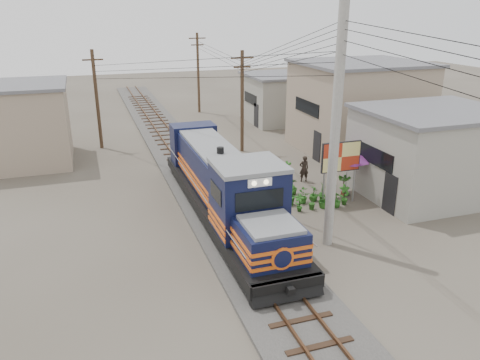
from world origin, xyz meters
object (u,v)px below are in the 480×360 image
object	(u,v)px
vendor	(304,169)
locomotive	(224,187)
market_umbrella	(348,155)
billboard	(341,159)

from	to	relation	value
vendor	locomotive	bearing A→B (deg)	35.41
locomotive	market_umbrella	xyz separation A→B (m)	(7.17, 0.86, 0.62)
billboard	market_umbrella	xyz separation A→B (m)	(0.98, 0.91, -0.18)
market_umbrella	vendor	bearing A→B (deg)	115.02
billboard	locomotive	bearing A→B (deg)	-179.97
billboard	market_umbrella	bearing A→B (deg)	43.26
locomotive	billboard	distance (m)	6.24
billboard	vendor	size ratio (longest dim) A/B	2.11
locomotive	vendor	distance (m)	6.94
market_umbrella	billboard	bearing A→B (deg)	-137.22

